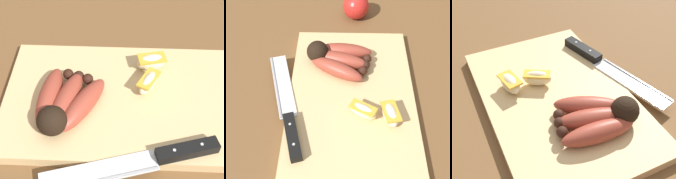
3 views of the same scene
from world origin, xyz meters
TOP-DOWN VIEW (x-y plane):
  - ground_plane at (0.00, 0.00)m, footprint 6.00×6.00m
  - cutting_board at (-0.00, 0.00)m, footprint 0.42×0.27m
  - banana_bunch at (0.10, 0.03)m, footprint 0.13×0.15m
  - chefs_knife at (-0.06, 0.13)m, footprint 0.28×0.10m
  - apple_wedge_near at (-0.06, -0.07)m, footprint 0.06×0.04m
  - apple_wedge_middle at (-0.05, -0.02)m, footprint 0.05×0.06m

SIDE VIEW (x-z plane):
  - ground_plane at x=0.00m, z-range 0.00..0.00m
  - cutting_board at x=0.00m, z-range 0.00..0.02m
  - chefs_knife at x=-0.06m, z-range 0.02..0.04m
  - apple_wedge_middle at x=-0.05m, z-range 0.02..0.05m
  - apple_wedge_near at x=-0.06m, z-range 0.02..0.05m
  - banana_bunch at x=0.10m, z-range 0.01..0.07m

